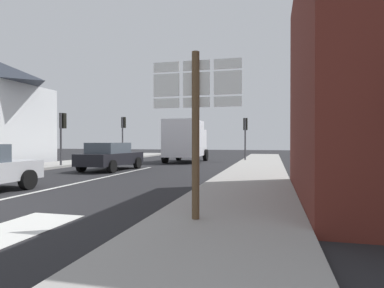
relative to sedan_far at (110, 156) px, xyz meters
name	(u,v)px	position (x,y,z in m)	size (l,w,h in m)	color
ground_plane	(136,170)	(1.37, 0.24, -0.76)	(80.00, 80.00, 0.00)	#232326
sidewalk_right	(252,176)	(7.56, -1.76, -0.69)	(2.91, 44.00, 0.14)	#9E9B96
sidewalk_left	(9,170)	(-4.81, -1.76, -0.69)	(2.91, 44.00, 0.14)	#9E9B96
lane_centre_stripe	(96,179)	(1.37, -3.76, -0.75)	(0.16, 12.00, 0.01)	silver
lane_turn_arrow	(20,228)	(3.98, -10.76, -0.75)	(1.20, 2.20, 0.01)	silver
sedan_far	(110,156)	(0.00, 0.00, 0.00)	(2.16, 4.29, 1.47)	black
delivery_truck	(186,140)	(2.19, 7.30, 0.89)	(2.50, 5.01, 3.05)	silver
route_sign_post	(196,117)	(7.01, -9.86, 1.24)	(1.66, 0.14, 3.20)	brown
traffic_light_far_right	(245,129)	(6.40, 8.80, 1.66)	(0.30, 0.49, 3.27)	#47474C
traffic_light_near_left	(62,127)	(-3.66, 1.01, 1.61)	(0.30, 0.49, 3.21)	#47474C
traffic_light_far_left	(123,128)	(-3.66, 9.03, 1.87)	(0.30, 0.49, 3.55)	#47474C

